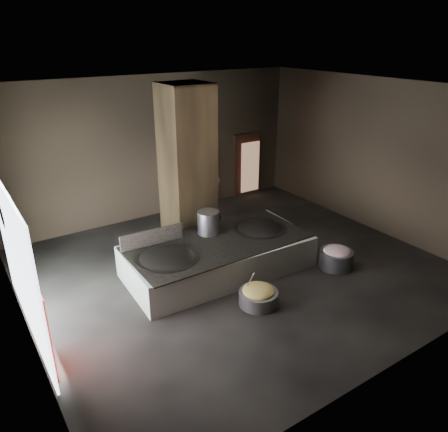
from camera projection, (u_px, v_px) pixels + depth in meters
floor at (236, 270)px, 11.33m from camera, size 10.00×9.00×0.10m
ceiling at (238, 87)px, 9.53m from camera, size 10.00×9.00×0.10m
back_wall at (155, 147)px, 13.92m from camera, size 10.00×0.10×4.50m
front_wall at (401, 265)px, 6.93m from camera, size 10.00×0.10×4.50m
left_wall at (8, 237)px, 7.87m from camera, size 0.10×9.00×4.50m
right_wall at (376, 156)px, 12.99m from camera, size 0.10×9.00×4.50m
pillar at (187, 169)px, 11.73m from camera, size 1.20×1.20×4.50m
hearth_platform at (218, 256)px, 11.08m from camera, size 4.72×2.41×0.81m
platform_cap at (218, 242)px, 10.92m from camera, size 4.53×2.18×0.03m
wok_left at (167, 260)px, 10.17m from camera, size 1.46×1.46×0.40m
wok_left_rim at (167, 258)px, 10.14m from camera, size 1.49×1.49×0.05m
wok_right at (260, 231)px, 11.67m from camera, size 1.36×1.36×0.38m
wok_right_rim at (260, 228)px, 11.64m from camera, size 1.39×1.39×0.05m
stock_pot at (208, 222)px, 11.24m from camera, size 0.56×0.56×0.60m
splash_guard at (152, 237)px, 10.67m from camera, size 1.61×0.13×0.40m
cook at (213, 205)px, 12.95m from camera, size 0.78×0.70×1.81m
veg_basin at (258, 298)px, 9.79m from camera, size 1.17×1.17×0.33m
veg_fill at (259, 291)px, 9.71m from camera, size 0.73×0.73×0.22m
ladle at (249, 282)px, 9.68m from camera, size 0.03×0.35×0.63m
meat_basin at (336, 259)px, 11.30m from camera, size 1.02×1.02×0.47m
meat_fill at (337, 252)px, 11.21m from camera, size 0.70×0.70×0.27m
doorway_near at (191, 176)px, 14.90m from camera, size 1.18×0.08×2.38m
doorway_near_glow at (200, 179)px, 14.79m from camera, size 0.82×0.04×1.94m
doorway_far at (247, 165)px, 16.12m from camera, size 1.18×0.08×2.38m
doorway_far_glow at (250, 167)px, 16.08m from camera, size 0.78×0.04×1.86m
left_opening at (18, 263)px, 8.32m from camera, size 0.04×4.20×3.10m
pavilion_sliver at (44, 330)px, 7.66m from camera, size 0.05×0.90×1.70m
tree_silhouette at (8, 214)px, 8.98m from camera, size 0.28×1.10×1.10m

